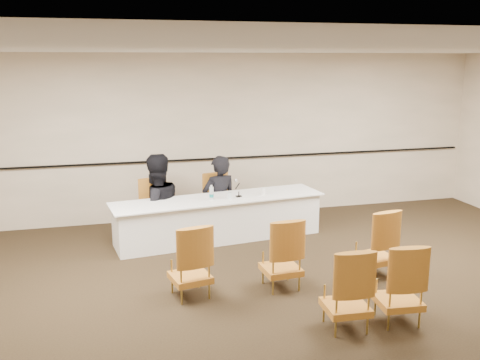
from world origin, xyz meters
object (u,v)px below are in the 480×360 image
(drinking_glass, at_px, (230,196))
(aud_chair_front_mid, at_px, (281,253))
(panel_table, at_px, (219,219))
(water_bottle, at_px, (211,192))
(aud_chair_front_right, at_px, (376,242))
(panelist_second, at_px, (156,212))
(panelist_main_chair, at_px, (219,202))
(microphone, at_px, (239,189))
(aud_chair_back_mid, at_px, (346,288))
(panelist_second_chair, at_px, (156,209))
(coffee_cup, at_px, (263,191))
(aud_chair_back_right, at_px, (399,282))
(panelist_main, at_px, (219,205))
(aud_chair_front_left, at_px, (190,260))

(drinking_glass, xyz_separation_m, aud_chair_front_mid, (0.20, -1.99, -0.27))
(panel_table, height_order, aud_chair_front_mid, aud_chair_front_mid)
(water_bottle, xyz_separation_m, aud_chair_front_right, (1.86, -1.94, -0.34))
(panelist_second, distance_m, water_bottle, 1.05)
(panelist_main_chair, xyz_separation_m, water_bottle, (-0.26, -0.62, 0.34))
(microphone, xyz_separation_m, aud_chair_back_mid, (0.36, -3.25, -0.35))
(water_bottle, relative_size, aud_chair_back_mid, 0.25)
(panelist_second_chair, xyz_separation_m, water_bottle, (0.85, -0.47, 0.34))
(drinking_glass, height_order, aud_chair_front_mid, aud_chair_front_mid)
(panelist_main_chair, distance_m, panelist_second, 1.12)
(coffee_cup, relative_size, aud_chair_back_mid, 0.12)
(water_bottle, height_order, aud_chair_back_right, aud_chair_back_right)
(panelist_second_chair, xyz_separation_m, aud_chair_back_right, (2.30, -3.68, 0.00))
(water_bottle, relative_size, aud_chair_back_right, 0.25)
(panelist_second, xyz_separation_m, panelist_second_chair, (0.00, 0.00, 0.06))
(panelist_main_chair, height_order, aud_chair_back_right, same)
(microphone, xyz_separation_m, aud_chair_back_right, (0.99, -3.27, -0.35))
(panelist_main, relative_size, aud_chair_front_mid, 1.83)
(panelist_second_chair, relative_size, coffee_cup, 8.07)
(aud_chair_front_left, bearing_deg, drinking_glass, 52.44)
(panel_table, height_order, aud_chair_back_mid, aud_chair_back_mid)
(panel_table, height_order, panelist_main, panelist_main)
(panelist_main, distance_m, aud_chair_front_left, 2.74)
(panelist_main_chair, bearing_deg, aud_chair_front_right, -65.53)
(panelist_main, bearing_deg, water_bottle, 53.42)
(panelist_second, height_order, aud_chair_front_mid, panelist_second)
(panelist_main, relative_size, aud_chair_front_right, 1.83)
(aud_chair_front_mid, bearing_deg, coffee_cup, 75.83)
(aud_chair_back_mid, bearing_deg, aud_chair_back_right, 2.08)
(aud_chair_front_right, distance_m, aud_chair_back_right, 1.33)
(panelist_main_chair, bearing_deg, aud_chair_front_mid, -92.43)
(coffee_cup, bearing_deg, aud_chair_front_mid, -100.82)
(aud_chair_front_right, height_order, aud_chair_back_right, same)
(microphone, relative_size, aud_chair_back_mid, 0.29)
(microphone, bearing_deg, water_bottle, -176.56)
(aud_chair_front_mid, xyz_separation_m, aud_chair_front_right, (1.37, 0.06, 0.00))
(panelist_second_chair, height_order, aud_chair_front_left, same)
(panelist_second_chair, bearing_deg, coffee_cup, -19.67)
(panelist_second, distance_m, aud_chair_front_left, 2.44)
(coffee_cup, bearing_deg, aud_chair_back_right, -80.33)
(panelist_main, distance_m, microphone, 0.72)
(coffee_cup, bearing_deg, panelist_main_chair, 140.45)
(aud_chair_back_mid, xyz_separation_m, aud_chair_back_right, (0.63, -0.01, 0.00))
(panelist_main_chair, bearing_deg, coffee_cup, -47.02)
(panelist_second_chair, bearing_deg, aud_chair_front_right, -49.25)
(panelist_main_chair, distance_m, aud_chair_back_mid, 3.85)
(panelist_main, distance_m, panelist_second_chair, 1.12)
(panel_table, relative_size, aud_chair_front_mid, 3.65)
(coffee_cup, relative_size, aud_chair_front_left, 0.12)
(water_bottle, bearing_deg, aud_chair_front_right, -46.29)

